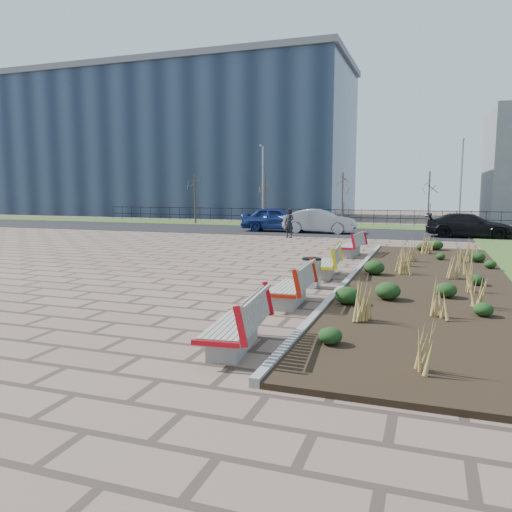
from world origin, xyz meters
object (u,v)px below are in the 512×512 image
(bench_d, at_px, (350,244))
(bench_c, at_px, (324,261))
(car_silver, at_px, (320,221))
(lamp_east, at_px, (461,186))
(car_black, at_px, (469,225))
(bench_a, at_px, (233,322))
(pedestrian, at_px, (289,223))
(car_blue, at_px, (277,219))
(lamp_west, at_px, (263,186))
(bench_b, at_px, (289,284))
(litter_bin, at_px, (312,273))

(bench_d, bearing_deg, bench_c, -83.83)
(car_silver, distance_m, lamp_east, 10.06)
(bench_d, height_order, car_black, car_black)
(bench_a, distance_m, pedestrian, 20.56)
(bench_d, bearing_deg, pedestrian, 129.79)
(car_silver, bearing_deg, car_black, -91.70)
(car_blue, distance_m, lamp_west, 5.62)
(bench_b, bearing_deg, litter_bin, 87.22)
(bench_c, xyz_separation_m, car_blue, (-6.49, 16.12, 0.32))
(lamp_east, bearing_deg, bench_b, -101.39)
(bench_a, height_order, car_black, car_black)
(bench_c, relative_size, car_black, 0.44)
(bench_b, relative_size, lamp_west, 0.35)
(lamp_east, bearing_deg, car_silver, -150.48)
(litter_bin, bearing_deg, car_black, 73.19)
(bench_c, distance_m, litter_bin, 1.89)
(pedestrian, bearing_deg, bench_b, -51.61)
(car_black, bearing_deg, car_silver, 90.99)
(bench_c, height_order, bench_d, same)
(car_black, distance_m, lamp_west, 15.34)
(car_black, relative_size, lamp_west, 0.80)
(bench_a, distance_m, car_silver, 23.92)
(bench_a, height_order, litter_bin, bench_a)
(lamp_west, bearing_deg, bench_b, -70.07)
(car_silver, bearing_deg, bench_b, -170.53)
(bench_d, distance_m, litter_bin, 7.23)
(bench_b, xyz_separation_m, car_silver, (-3.53, 19.99, 0.28))
(bench_c, distance_m, car_black, 16.50)
(bench_a, xyz_separation_m, car_silver, (-3.53, 23.66, 0.28))
(bench_d, distance_m, lamp_west, 17.92)
(bench_d, xyz_separation_m, lamp_west, (-9.00, 15.29, 2.54))
(bench_c, height_order, pedestrian, pedestrian)
(lamp_west, height_order, lamp_east, same)
(car_blue, bearing_deg, car_silver, -99.93)
(bench_d, xyz_separation_m, car_silver, (-3.53, 10.45, 0.28))
(bench_b, distance_m, lamp_east, 25.45)
(bench_d, bearing_deg, car_silver, 114.84)
(bench_d, xyz_separation_m, car_black, (5.31, 10.28, 0.22))
(pedestrian, bearing_deg, lamp_west, 140.65)
(bench_d, bearing_deg, lamp_west, 126.65)
(bench_a, height_order, lamp_east, lamp_east)
(lamp_west, bearing_deg, litter_bin, -68.17)
(car_blue, bearing_deg, bench_c, -161.87)
(car_silver, height_order, car_black, car_silver)
(lamp_east, bearing_deg, car_blue, -158.54)
(bench_b, distance_m, car_silver, 20.31)
(litter_bin, relative_size, pedestrian, 0.48)
(litter_bin, bearing_deg, bench_c, 90.53)
(bench_d, height_order, lamp_east, lamp_east)
(bench_c, height_order, litter_bin, bench_c)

